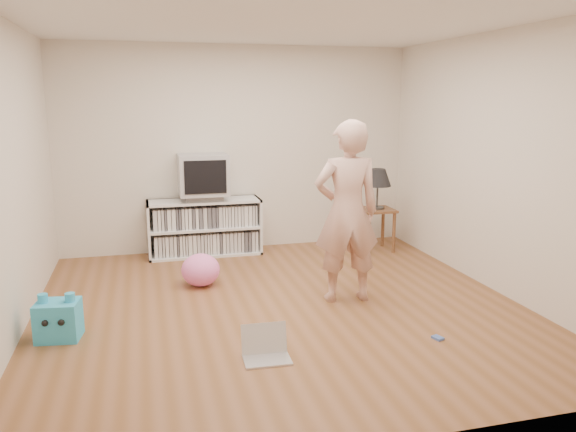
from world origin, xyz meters
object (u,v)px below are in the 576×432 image
(media_unit, at_px, (205,227))
(plush_pink, at_px, (201,270))
(dvd_deck, at_px, (204,197))
(person, at_px, (347,212))
(laptop, at_px, (265,349))
(plush_blue, at_px, (58,320))
(side_table, at_px, (376,219))
(crt_tv, at_px, (203,174))
(table_lamp, at_px, (378,178))

(media_unit, xyz_separation_m, plush_pink, (-0.18, -1.23, -0.18))
(dvd_deck, xyz_separation_m, person, (1.14, -1.99, 0.14))
(dvd_deck, distance_m, laptop, 3.10)
(person, relative_size, plush_blue, 4.49)
(side_table, xyz_separation_m, laptop, (-2.05, -2.66, -0.35))
(media_unit, bearing_deg, plush_pink, -98.55)
(plush_pink, bearing_deg, media_unit, 81.45)
(dvd_deck, bearing_deg, laptop, -87.85)
(media_unit, xyz_separation_m, crt_tv, (-0.00, -0.02, 0.67))
(person, bearing_deg, crt_tv, -55.58)
(dvd_deck, bearing_deg, media_unit, 90.00)
(media_unit, relative_size, laptop, 3.86)
(plush_blue, xyz_separation_m, plush_pink, (1.27, 1.05, 0.01))
(media_unit, relative_size, table_lamp, 2.72)
(plush_pink, bearing_deg, crt_tv, 81.32)
(crt_tv, distance_m, side_table, 2.28)
(dvd_deck, height_order, person, person)
(media_unit, height_order, person, person)
(laptop, bearing_deg, plush_blue, 156.42)
(dvd_deck, relative_size, person, 0.26)
(dvd_deck, bearing_deg, side_table, -9.68)
(side_table, relative_size, person, 0.31)
(dvd_deck, xyz_separation_m, crt_tv, (0.00, -0.00, 0.29))
(side_table, bearing_deg, laptop, -127.74)
(dvd_deck, relative_size, side_table, 0.82)
(plush_pink, bearing_deg, dvd_deck, 81.34)
(media_unit, xyz_separation_m, laptop, (0.11, -3.04, -0.28))
(plush_blue, bearing_deg, media_unit, 65.90)
(crt_tv, bearing_deg, person, -60.04)
(dvd_deck, distance_m, person, 2.30)
(dvd_deck, xyz_separation_m, plush_blue, (-1.45, -2.27, -0.57))
(plush_pink, bearing_deg, plush_blue, -140.27)
(crt_tv, bearing_deg, dvd_deck, 90.00)
(dvd_deck, distance_m, crt_tv, 0.29)
(person, distance_m, plush_blue, 2.71)
(media_unit, bearing_deg, table_lamp, -10.08)
(table_lamp, distance_m, plush_blue, 4.16)
(laptop, xyz_separation_m, plush_blue, (-1.57, 0.76, 0.10))
(media_unit, height_order, side_table, media_unit)
(dvd_deck, xyz_separation_m, laptop, (0.11, -3.03, -0.67))
(crt_tv, height_order, plush_blue, crt_tv)
(media_unit, xyz_separation_m, dvd_deck, (-0.00, -0.02, 0.39))
(person, height_order, laptop, person)
(dvd_deck, bearing_deg, person, -60.08)
(side_table, relative_size, table_lamp, 1.07)
(person, bearing_deg, laptop, 49.61)
(media_unit, bearing_deg, dvd_deck, -90.00)
(side_table, height_order, table_lamp, table_lamp)
(laptop, bearing_deg, media_unit, 94.35)
(dvd_deck, height_order, crt_tv, crt_tv)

